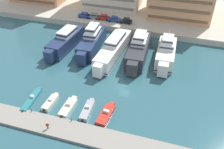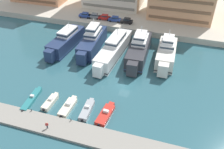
{
  "view_description": "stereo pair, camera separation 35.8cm",
  "coord_description": "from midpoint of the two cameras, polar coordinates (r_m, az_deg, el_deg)",
  "views": [
    {
      "loc": [
        10.9,
        -45.8,
        38.07
      ],
      "look_at": [
        -3.2,
        0.1,
        2.5
      ],
      "focal_mm": 40.0,
      "sensor_mm": 36.0,
      "label": 1
    },
    {
      "loc": [
        11.25,
        -45.69,
        38.07
      ],
      "look_at": [
        -3.2,
        0.1,
        2.5
      ],
      "focal_mm": 40.0,
      "sensor_mm": 36.0,
      "label": 2
    }
  ],
  "objects": [
    {
      "name": "bollard_west_mid",
      "position": [
        51.67,
        -9.47,
        -10.19
      ],
      "size": [
        0.2,
        0.2,
        0.61
      ],
      "color": "#2D2D33",
      "rests_on": "pier_dock"
    },
    {
      "name": "yacht_navy_far_left",
      "position": [
        75.35,
        -10.73,
        7.49
      ],
      "size": [
        5.73,
        18.47,
        7.24
      ],
      "color": "navy",
      "rests_on": "ground"
    },
    {
      "name": "car_red_mid_left",
      "position": [
        88.13,
        -1.99,
        13.01
      ],
      "size": [
        4.22,
        2.17,
        1.8
      ],
      "color": "red",
      "rests_on": "quay_promenade"
    },
    {
      "name": "yacht_white_mid_left",
      "position": [
        70.06,
        0.19,
        5.82
      ],
      "size": [
        5.7,
        22.71,
        7.3
      ],
      "color": "white",
      "rests_on": "ground"
    },
    {
      "name": "car_blue_center_left",
      "position": [
        86.7,
        0.37,
        12.62
      ],
      "size": [
        4.22,
        2.17,
        1.8
      ],
      "color": "#28428E",
      "rests_on": "quay_promenade"
    },
    {
      "name": "car_blue_far_left",
      "position": [
        90.23,
        -6.48,
        13.38
      ],
      "size": [
        4.2,
        2.13,
        1.8
      ],
      "color": "#28428E",
      "rests_on": "quay_promenade"
    },
    {
      "name": "pier_dock",
      "position": [
        48.73,
        -2.62,
        -14.39
      ],
      "size": [
        120.0,
        4.85,
        0.54
      ],
      "primitive_type": "cube",
      "color": "gray",
      "rests_on": "ground"
    },
    {
      "name": "motorboat_teal_far_left",
      "position": [
        58.91,
        -18.03,
        -5.44
      ],
      "size": [
        2.04,
        8.34,
        1.21
      ],
      "color": "teal",
      "rests_on": "ground"
    },
    {
      "name": "motorboat_cream_left",
      "position": [
        56.9,
        -14.05,
        -6.16
      ],
      "size": [
        1.8,
        5.88,
        1.37
      ],
      "color": "beige",
      "rests_on": "ground"
    },
    {
      "name": "ground_plane",
      "position": [
        60.54,
        2.7,
        -2.49
      ],
      "size": [
        400.0,
        400.0,
        0.0
      ],
      "primitive_type": "plane",
      "color": "#2D5B66"
    },
    {
      "name": "car_grey_left",
      "position": [
        89.24,
        -4.34,
        13.24
      ],
      "size": [
        4.15,
        2.02,
        1.8
      ],
      "color": "slate",
      "rests_on": "quay_promenade"
    },
    {
      "name": "motorboat_grey_center_left",
      "position": [
        53.76,
        -5.83,
        -8.04
      ],
      "size": [
        1.99,
        6.82,
        1.45
      ],
      "color": "#9EA3A8",
      "rests_on": "ground"
    },
    {
      "name": "yacht_charcoal_center_left",
      "position": [
        69.92,
        5.93,
        5.76
      ],
      "size": [
        5.61,
        19.79,
        8.41
      ],
      "color": "#333338",
      "rests_on": "ground"
    },
    {
      "name": "motorboat_red_center",
      "position": [
        52.77,
        -1.59,
        -9.02
      ],
      "size": [
        2.65,
        7.23,
        1.33
      ],
      "color": "red",
      "rests_on": "ground"
    },
    {
      "name": "motorboat_cream_mid_left",
      "position": [
        55.06,
        -10.14,
        -7.3
      ],
      "size": [
        2.13,
        6.74,
        1.39
      ],
      "color": "beige",
      "rests_on": "ground"
    },
    {
      "name": "car_black_center",
      "position": [
        85.56,
        3.11,
        12.23
      ],
      "size": [
        4.11,
        1.94,
        1.8
      ],
      "color": "black",
      "rests_on": "quay_promenade"
    },
    {
      "name": "yacht_ivory_center",
      "position": [
        69.45,
        12.09,
        4.86
      ],
      "size": [
        5.2,
        16.44,
        8.51
      ],
      "color": "silver",
      "rests_on": "ground"
    },
    {
      "name": "bollard_west",
      "position": [
        55.56,
        -18.11,
        -7.8
      ],
      "size": [
        0.2,
        0.2,
        0.61
      ],
      "color": "#2D2D33",
      "rests_on": "pier_dock"
    },
    {
      "name": "pedestrian_near_edge",
      "position": [
        50.84,
        -14.77,
        -11.14
      ],
      "size": [
        0.56,
        0.37,
        1.56
      ],
      "color": "#282D3D",
      "rests_on": "pier_dock"
    },
    {
      "name": "yacht_navy_left",
      "position": [
        73.6,
        -4.81,
        7.57
      ],
      "size": [
        5.32,
        18.81,
        8.73
      ],
      "color": "navy",
      "rests_on": "ground"
    }
  ]
}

